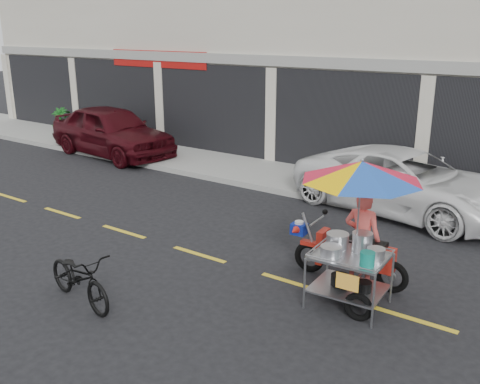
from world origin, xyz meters
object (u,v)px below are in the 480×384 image
Objects in this scene: near_bicycle at (79,278)px; food_vendor_rig at (359,209)px; white_pickup at (405,182)px; maroon_sedan at (112,131)px.

food_vendor_rig is at bearing -42.07° from near_bicycle.
near_bicycle is at bearing -144.89° from food_vendor_rig.
near_bicycle is 4.30m from food_vendor_rig.
near_bicycle is at bearing 169.63° from white_pickup.
maroon_sedan is 11.26m from food_vendor_rig.
food_vendor_rig reaches higher than maroon_sedan.
food_vendor_rig is (0.72, -4.41, 0.73)m from white_pickup.
white_pickup is at bearing -83.40° from maroon_sedan.
maroon_sedan reaches higher than white_pickup.
near_bicycle is (7.05, -7.00, -0.39)m from maroon_sedan.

